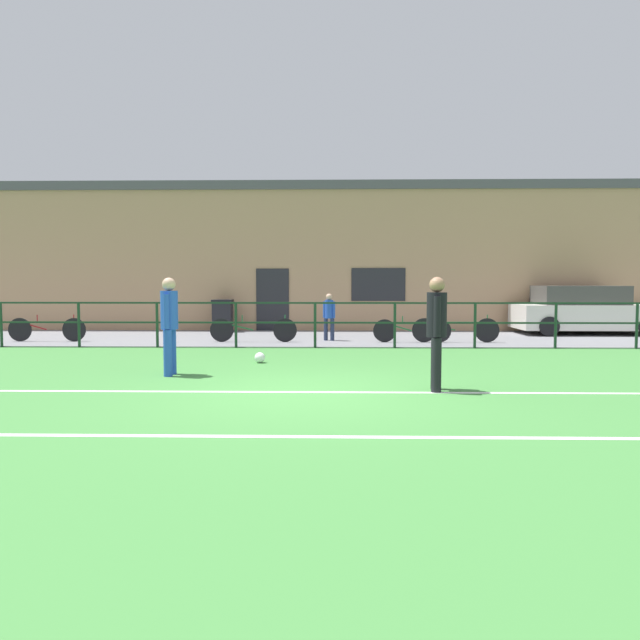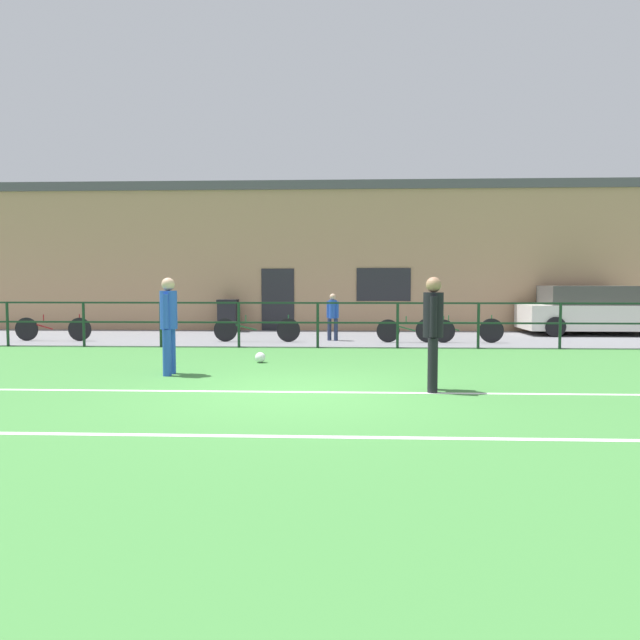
{
  "view_description": "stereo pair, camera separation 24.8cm",
  "coord_description": "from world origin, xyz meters",
  "px_view_note": "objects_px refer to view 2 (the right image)",
  "views": [
    {
      "loc": [
        0.45,
        -8.69,
        1.66
      ],
      "look_at": [
        0.19,
        2.92,
        0.9
      ],
      "focal_mm": 32.94,
      "sensor_mm": 36.0,
      "label": 1
    },
    {
      "loc": [
        0.7,
        -8.68,
        1.66
      ],
      "look_at": [
        0.19,
        2.92,
        0.9
      ],
      "focal_mm": 32.94,
      "sensor_mm": 36.0,
      "label": 2
    }
  ],
  "objects_px": {
    "player_striker": "(169,320)",
    "bicycle_parked_1": "(257,329)",
    "bicycle_parked_2": "(53,329)",
    "soccer_ball_match": "(260,357)",
    "spectator_child": "(333,314)",
    "player_goalkeeper": "(433,327)",
    "trash_bin_0": "(228,315)",
    "parked_car_red": "(591,311)",
    "bicycle_parked_0": "(416,330)",
    "bicycle_parked_3": "(459,330)"
  },
  "relations": [
    {
      "from": "player_striker",
      "to": "bicycle_parked_1",
      "type": "bearing_deg",
      "value": 173.55
    },
    {
      "from": "bicycle_parked_1",
      "to": "bicycle_parked_2",
      "type": "relative_size",
      "value": 1.1
    },
    {
      "from": "soccer_ball_match",
      "to": "spectator_child",
      "type": "distance_m",
      "value": 4.68
    },
    {
      "from": "player_goalkeeper",
      "to": "player_striker",
      "type": "height_order",
      "value": "same"
    },
    {
      "from": "player_striker",
      "to": "soccer_ball_match",
      "type": "relative_size",
      "value": 8.05
    },
    {
      "from": "player_striker",
      "to": "trash_bin_0",
      "type": "height_order",
      "value": "player_striker"
    },
    {
      "from": "parked_car_red",
      "to": "bicycle_parked_0",
      "type": "distance_m",
      "value": 6.36
    },
    {
      "from": "soccer_ball_match",
      "to": "trash_bin_0",
      "type": "relative_size",
      "value": 0.2
    },
    {
      "from": "spectator_child",
      "to": "player_goalkeeper",
      "type": "bearing_deg",
      "value": 123.75
    },
    {
      "from": "bicycle_parked_3",
      "to": "bicycle_parked_2",
      "type": "bearing_deg",
      "value": 180.0
    },
    {
      "from": "bicycle_parked_0",
      "to": "bicycle_parked_2",
      "type": "bearing_deg",
      "value": -180.0
    },
    {
      "from": "player_striker",
      "to": "bicycle_parked_2",
      "type": "xyz_separation_m",
      "value": [
        -4.98,
        5.63,
        -0.63
      ]
    },
    {
      "from": "soccer_ball_match",
      "to": "trash_bin_0",
      "type": "height_order",
      "value": "trash_bin_0"
    },
    {
      "from": "bicycle_parked_0",
      "to": "bicycle_parked_1",
      "type": "relative_size",
      "value": 0.89
    },
    {
      "from": "player_goalkeeper",
      "to": "bicycle_parked_0",
      "type": "relative_size",
      "value": 0.82
    },
    {
      "from": "bicycle_parked_0",
      "to": "player_striker",
      "type": "bearing_deg",
      "value": -131.78
    },
    {
      "from": "bicycle_parked_3",
      "to": "player_goalkeeper",
      "type": "bearing_deg",
      "value": -103.98
    },
    {
      "from": "parked_car_red",
      "to": "bicycle_parked_0",
      "type": "bearing_deg",
      "value": -154.92
    },
    {
      "from": "spectator_child",
      "to": "parked_car_red",
      "type": "distance_m",
      "value": 8.31
    },
    {
      "from": "player_striker",
      "to": "soccer_ball_match",
      "type": "distance_m",
      "value": 2.31
    },
    {
      "from": "bicycle_parked_0",
      "to": "trash_bin_0",
      "type": "height_order",
      "value": "trash_bin_0"
    },
    {
      "from": "soccer_ball_match",
      "to": "bicycle_parked_3",
      "type": "height_order",
      "value": "bicycle_parked_3"
    },
    {
      "from": "soccer_ball_match",
      "to": "bicycle_parked_2",
      "type": "distance_m",
      "value": 7.53
    },
    {
      "from": "bicycle_parked_2",
      "to": "bicycle_parked_1",
      "type": "bearing_deg",
      "value": 0.0
    },
    {
      "from": "soccer_ball_match",
      "to": "bicycle_parked_3",
      "type": "relative_size",
      "value": 0.09
    },
    {
      "from": "player_goalkeeper",
      "to": "bicycle_parked_2",
      "type": "distance_m",
      "value": 11.77
    },
    {
      "from": "spectator_child",
      "to": "bicycle_parked_3",
      "type": "xyz_separation_m",
      "value": [
        3.42,
        -0.42,
        -0.4
      ]
    },
    {
      "from": "spectator_child",
      "to": "bicycle_parked_0",
      "type": "height_order",
      "value": "spectator_child"
    },
    {
      "from": "player_goalkeeper",
      "to": "bicycle_parked_1",
      "type": "xyz_separation_m",
      "value": [
        -3.75,
        7.0,
        -0.63
      ]
    },
    {
      "from": "bicycle_parked_3",
      "to": "bicycle_parked_1",
      "type": "bearing_deg",
      "value": 180.0
    },
    {
      "from": "bicycle_parked_0",
      "to": "parked_car_red",
      "type": "bearing_deg",
      "value": 25.08
    },
    {
      "from": "soccer_ball_match",
      "to": "player_goalkeeper",
      "type": "bearing_deg",
      "value": -44.39
    },
    {
      "from": "parked_car_red",
      "to": "trash_bin_0",
      "type": "bearing_deg",
      "value": 177.1
    },
    {
      "from": "soccer_ball_match",
      "to": "bicycle_parked_0",
      "type": "bearing_deg",
      "value": 47.7
    },
    {
      "from": "soccer_ball_match",
      "to": "bicycle_parked_3",
      "type": "xyz_separation_m",
      "value": [
        4.81,
        4.0,
        0.26
      ]
    },
    {
      "from": "spectator_child",
      "to": "bicycle_parked_1",
      "type": "bearing_deg",
      "value": 32.56
    },
    {
      "from": "player_goalkeeper",
      "to": "bicycle_parked_3",
      "type": "relative_size",
      "value": 0.74
    },
    {
      "from": "soccer_ball_match",
      "to": "bicycle_parked_2",
      "type": "relative_size",
      "value": 0.1
    },
    {
      "from": "parked_car_red",
      "to": "bicycle_parked_1",
      "type": "bearing_deg",
      "value": -165.04
    },
    {
      "from": "player_goalkeeper",
      "to": "bicycle_parked_0",
      "type": "height_order",
      "value": "player_goalkeeper"
    },
    {
      "from": "spectator_child",
      "to": "parked_car_red",
      "type": "bearing_deg",
      "value": -143.18
    },
    {
      "from": "player_striker",
      "to": "trash_bin_0",
      "type": "bearing_deg",
      "value": -174.51
    },
    {
      "from": "spectator_child",
      "to": "player_striker",
      "type": "bearing_deg",
      "value": 86.34
    },
    {
      "from": "bicycle_parked_2",
      "to": "soccer_ball_match",
      "type": "bearing_deg",
      "value": -32.1
    },
    {
      "from": "player_goalkeeper",
      "to": "trash_bin_0",
      "type": "relative_size",
      "value": 1.64
    },
    {
      "from": "bicycle_parked_1",
      "to": "player_striker",
      "type": "bearing_deg",
      "value": -97.17
    },
    {
      "from": "player_striker",
      "to": "trash_bin_0",
      "type": "distance_m",
      "value": 8.94
    },
    {
      "from": "bicycle_parked_3",
      "to": "bicycle_parked_0",
      "type": "bearing_deg",
      "value": 180.0
    },
    {
      "from": "player_striker",
      "to": "bicycle_parked_0",
      "type": "bearing_deg",
      "value": 138.94
    },
    {
      "from": "bicycle_parked_2",
      "to": "trash_bin_0",
      "type": "distance_m",
      "value": 5.36
    }
  ]
}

